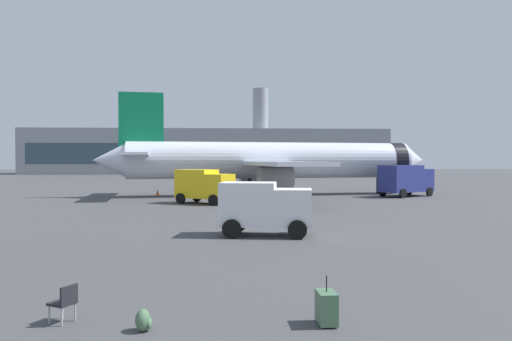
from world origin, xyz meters
TOP-DOWN VIEW (x-y plane):
  - airplane_at_gate at (4.47, 46.51)m, footprint 35.75×32.36m
  - service_truck at (-2.03, 36.95)m, footprint 5.23×4.45m
  - fuel_truck at (18.12, 43.91)m, footprint 6.37×5.18m
  - cargo_van at (1.82, 19.37)m, footprint 4.67×2.94m
  - safety_cone_near at (-7.36, 46.66)m, footprint 0.44×0.44m
  - safety_cone_mid at (3.25, 54.26)m, footprint 0.44×0.44m
  - rolling_suitcase at (2.22, 6.62)m, footprint 0.42×0.65m
  - traveller_backpack at (-1.77, 6.45)m, footprint 0.36×0.40m
  - gate_chair at (-3.64, 7.08)m, footprint 0.65×0.65m
  - terminal_building at (-5.48, 133.89)m, footprint 100.41×17.66m

SIDE VIEW (x-z plane):
  - traveller_backpack at x=-1.77m, z-range -0.01..0.47m
  - safety_cone_near at x=-7.36m, z-range -0.01..0.65m
  - safety_cone_mid at x=3.25m, z-range -0.01..0.66m
  - rolling_suitcase at x=2.22m, z-range -0.16..0.94m
  - gate_chair at x=-3.64m, z-range 0.07..0.93m
  - cargo_van at x=1.82m, z-range 0.15..2.75m
  - service_truck at x=-2.03m, z-range 0.16..3.05m
  - fuel_truck at x=18.12m, z-range 0.17..3.37m
  - airplane_at_gate at x=4.47m, z-range -1.59..8.91m
  - terminal_building at x=-5.48m, z-range -5.87..18.53m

